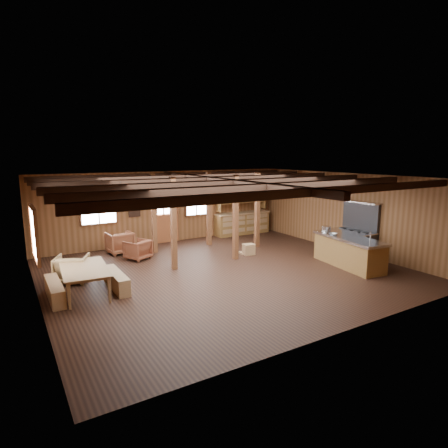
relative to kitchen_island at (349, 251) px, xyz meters
The scene contains 22 objects.
room 3.99m from the kitchen_island, 157.25° to the left, with size 10.04×9.04×2.84m.
ceiling_joists 4.53m from the kitchen_island, 154.88° to the left, with size 9.80×8.82×0.18m.
timber_posts 4.80m from the kitchen_island, 130.53° to the left, with size 3.95×2.35×2.80m.
back_door 6.96m from the kitchen_island, 121.05° to the left, with size 1.02×0.08×2.15m.
window_back_left 8.66m from the kitchen_island, 136.04° to the left, with size 1.32×0.06×1.32m.
window_back_right 6.48m from the kitchen_island, 110.95° to the left, with size 1.02×0.06×1.32m.
window_left 8.85m from the kitchen_island, 166.81° to the left, with size 0.14×1.24×1.32m.
notice_boards 7.92m from the kitchen_island, 130.46° to the left, with size 1.08×0.03×0.90m.
back_counter 5.71m from the kitchen_island, 91.84° to the left, with size 2.55×0.60×2.45m.
pendant_lamps 6.59m from the kitchen_island, 156.78° to the left, with size 1.86×2.36×0.66m.
pot_rack 2.65m from the kitchen_island, 110.45° to the left, with size 0.38×3.00×0.46m.
kitchen_island is the anchor object (origin of this frame).
step_stool 3.32m from the kitchen_island, 125.20° to the left, with size 0.43×0.30×0.38m, color olive.
commercial_range 1.29m from the kitchen_island, 33.59° to the left, with size 0.79×1.53×1.89m.
dining_table 7.68m from the kitchen_island, 166.89° to the left, with size 1.92×1.07×0.68m, color olive.
bench_wall 8.42m from the kitchen_island, 168.05° to the left, with size 0.30×1.58×0.43m, color olive.
bench_aisle 6.98m from the kitchen_island, 165.53° to the left, with size 0.30×1.59×0.44m, color olive.
armchair_a 6.80m from the kitchen_island, 142.54° to the left, with size 0.70×0.72×0.66m, color brown.
armchair_b 7.71m from the kitchen_island, 137.59° to the left, with size 0.82×0.85×0.77m, color brown.
armchair_c 8.16m from the kitchen_island, 159.74° to the left, with size 0.81×0.84×0.76m, color olive.
counter_pot 1.12m from the kitchen_island, 90.16° to the left, with size 0.28×0.28×0.17m, color #B8BBBF.
bowl 0.71m from the kitchen_island, 119.18° to the left, with size 0.25×0.25×0.06m, color silver.
Camera 1 is at (-5.54, -9.18, 3.46)m, focal length 30.00 mm.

